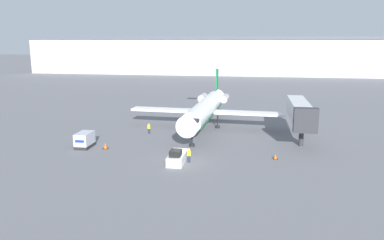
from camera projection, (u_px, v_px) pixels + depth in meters
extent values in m
plane|color=slate|center=(181.00, 163.00, 46.87)|extent=(600.00, 600.00, 0.00)
cube|color=#B2B2B7|center=(233.00, 57.00, 161.04)|extent=(180.00, 16.00, 14.97)
cube|color=#4C515B|center=(234.00, 38.00, 159.32)|extent=(180.00, 16.80, 1.20)
cylinder|color=white|center=(205.00, 109.00, 63.16)|extent=(4.21, 22.92, 3.03)
cone|color=white|center=(189.00, 125.00, 51.11)|extent=(3.15, 2.58, 3.03)
cube|color=black|center=(190.00, 120.00, 51.92)|extent=(2.61, 0.83, 0.44)
cone|color=white|center=(216.00, 97.00, 75.64)|extent=(2.90, 3.47, 2.73)
cube|color=#19723F|center=(205.00, 114.00, 63.36)|extent=(3.79, 20.63, 0.20)
cube|color=white|center=(249.00, 113.00, 62.87)|extent=(11.84, 3.20, 0.36)
cube|color=white|center=(165.00, 110.00, 65.91)|extent=(11.84, 3.20, 0.36)
cylinder|color=#ADADB7|center=(225.00, 98.00, 71.78)|extent=(1.59, 3.50, 1.42)
cylinder|color=#ADADB7|center=(203.00, 98.00, 72.67)|extent=(1.59, 3.50, 1.42)
cube|color=#19723F|center=(217.00, 79.00, 75.50)|extent=(0.35, 2.21, 4.29)
cube|color=white|center=(217.00, 68.00, 75.04)|extent=(7.81, 2.20, 0.20)
cylinder|color=black|center=(192.00, 139.00, 53.77)|extent=(0.24, 0.24, 2.14)
cylinder|color=black|center=(192.00, 145.00, 53.95)|extent=(0.80, 0.80, 0.40)
cylinder|color=black|center=(195.00, 121.00, 65.77)|extent=(0.24, 0.24, 2.14)
cylinder|color=black|center=(195.00, 126.00, 65.96)|extent=(0.80, 0.80, 0.40)
cylinder|color=black|center=(218.00, 122.00, 64.96)|extent=(0.24, 0.24, 2.14)
cylinder|color=black|center=(218.00, 127.00, 65.15)|extent=(0.80, 0.80, 0.40)
cube|color=silver|center=(177.00, 158.00, 47.03)|extent=(1.91, 4.78, 1.15)
cube|color=black|center=(176.00, 153.00, 45.82)|extent=(1.34, 1.72, 0.70)
cube|color=black|center=(181.00, 154.00, 49.28)|extent=(1.72, 0.30, 0.69)
cube|color=#232326|center=(85.00, 146.00, 53.56)|extent=(1.89, 3.19, 0.45)
cube|color=#B7BCC6|center=(85.00, 138.00, 53.33)|extent=(1.89, 3.19, 1.71)
cube|color=navy|center=(79.00, 141.00, 51.77)|extent=(1.32, 0.04, 0.36)
cube|color=#232838|center=(189.00, 159.00, 46.93)|extent=(0.32, 0.20, 0.88)
cube|color=yellow|center=(189.00, 153.00, 46.76)|extent=(0.40, 0.24, 0.70)
sphere|color=tan|center=(189.00, 149.00, 46.66)|extent=(0.26, 0.26, 0.26)
cube|color=#232838|center=(149.00, 131.00, 61.28)|extent=(0.32, 0.20, 0.82)
cube|color=yellow|center=(149.00, 127.00, 61.12)|extent=(0.40, 0.24, 0.65)
sphere|color=tan|center=(149.00, 124.00, 61.02)|extent=(0.24, 0.24, 0.24)
cube|color=black|center=(106.00, 148.00, 52.96)|extent=(0.71, 0.71, 0.04)
cone|color=orange|center=(105.00, 146.00, 52.87)|extent=(0.51, 0.51, 0.80)
cube|color=black|center=(275.00, 159.00, 48.34)|extent=(0.59, 0.59, 0.04)
cone|color=orange|center=(275.00, 156.00, 48.27)|extent=(0.42, 0.42, 0.60)
cylinder|color=#2D2D33|center=(301.00, 135.00, 54.05)|extent=(0.70, 0.70, 3.20)
cube|color=silver|center=(299.00, 110.00, 57.43)|extent=(2.60, 13.82, 2.60)
cube|color=#2D2D33|center=(306.00, 120.00, 50.19)|extent=(3.20, 1.20, 3.38)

